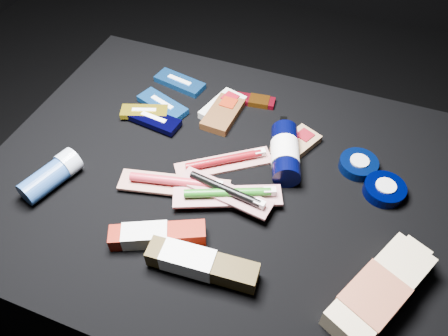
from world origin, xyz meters
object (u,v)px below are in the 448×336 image
(lotion_bottle, at_px, (285,153))
(bodywash_bottle, at_px, (378,293))
(toothpaste_carton_red, at_px, (153,235))
(deodorant_stick, at_px, (52,176))

(lotion_bottle, bearing_deg, bodywash_bottle, -64.56)
(lotion_bottle, xyz_separation_m, toothpaste_carton_red, (-0.17, -0.28, -0.01))
(lotion_bottle, height_order, bodywash_bottle, lotion_bottle)
(bodywash_bottle, height_order, toothpaste_carton_red, bodywash_bottle)
(deodorant_stick, xyz_separation_m, toothpaste_carton_red, (0.26, -0.05, -0.01))
(lotion_bottle, distance_m, deodorant_stick, 0.49)
(lotion_bottle, height_order, toothpaste_carton_red, lotion_bottle)
(bodywash_bottle, bearing_deg, toothpaste_carton_red, -149.66)
(toothpaste_carton_red, bearing_deg, deodorant_stick, 144.00)
(lotion_bottle, bearing_deg, deodorant_stick, -169.56)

